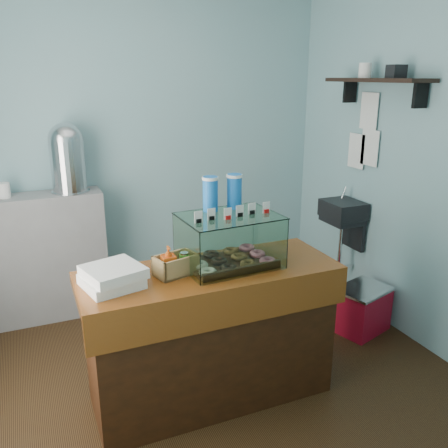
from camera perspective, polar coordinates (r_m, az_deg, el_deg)
name	(u,v)px	position (r m, az deg, el deg)	size (l,w,h in m)	color
ground	(199,373)	(3.56, -3.08, -17.46)	(3.50, 3.50, 0.00)	black
room_shell	(198,132)	(2.95, -3.20, 11.00)	(3.54, 3.04, 2.82)	#83B4BF
counter	(211,333)	(3.11, -1.57, -13.03)	(1.60, 0.60, 0.90)	#3D1C0B
back_shelf	(46,257)	(4.33, -20.68, -3.76)	(1.00, 0.32, 1.10)	gray
display_case	(228,236)	(2.95, 0.46, -1.45)	(0.61, 0.47, 0.54)	black
condiment_crate	(175,264)	(2.83, -5.96, -4.81)	(0.28, 0.21, 0.19)	tan
pastry_boxes	(112,277)	(2.74, -13.28, -6.18)	(0.37, 0.37, 0.12)	white
coffee_urn	(67,156)	(4.14, -18.34, 7.76)	(0.31, 0.31, 0.57)	silver
red_cooler	(362,309)	(4.13, 16.25, -9.79)	(0.51, 0.44, 0.38)	red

